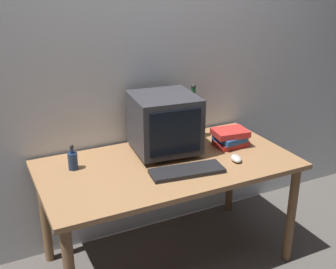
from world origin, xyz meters
TOP-DOWN VIEW (x-y plane):
  - ground_plane at (0.00, 0.00)m, footprint 6.00×6.00m
  - back_wall at (0.00, 0.46)m, footprint 4.00×0.08m
  - desk at (0.00, 0.00)m, footprint 1.52×0.80m
  - crt_monitor at (0.05, 0.15)m, footprint 0.42×0.42m
  - keyboard at (0.04, -0.17)m, footprint 0.44×0.20m
  - computer_mouse at (0.38, -0.16)m, footprint 0.09×0.11m
  - bottle_tall at (0.32, 0.28)m, footprint 0.08×0.08m
  - bottle_short at (-0.53, 0.16)m, footprint 0.06×0.06m
  - book_stack at (0.47, 0.05)m, footprint 0.23×0.19m

SIDE VIEW (x-z plane):
  - ground_plane at x=0.00m, z-range 0.00..0.00m
  - desk at x=0.00m, z-range 0.27..0.97m
  - keyboard at x=0.04m, z-range 0.70..0.73m
  - computer_mouse at x=0.38m, z-range 0.70..0.74m
  - bottle_short at x=-0.53m, z-range 0.68..0.84m
  - book_stack at x=0.47m, z-range 0.70..0.82m
  - bottle_tall at x=0.32m, z-range 0.66..1.03m
  - crt_monitor at x=0.05m, z-range 0.71..1.08m
  - back_wall at x=0.00m, z-range 0.00..2.50m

